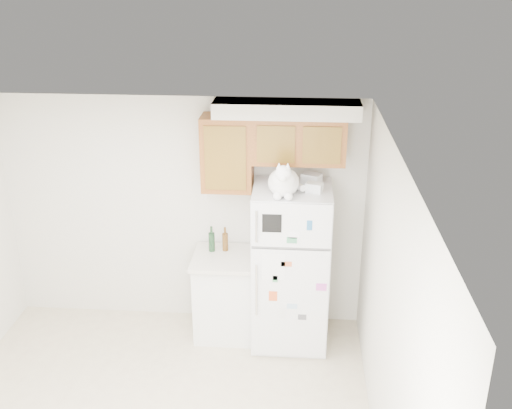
# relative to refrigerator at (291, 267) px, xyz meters

# --- Properties ---
(room_shell) EXTENTS (3.84, 4.04, 2.52)m
(room_shell) POSITION_rel_refrigerator_xyz_m (-1.03, -1.36, 0.82)
(room_shell) COLOR beige
(room_shell) RESTS_ON ground_plane
(refrigerator) EXTENTS (0.76, 0.78, 1.70)m
(refrigerator) POSITION_rel_refrigerator_xyz_m (0.00, 0.00, 0.00)
(refrigerator) COLOR white
(refrigerator) RESTS_ON ground_plane
(base_counter) EXTENTS (0.64, 0.64, 0.92)m
(base_counter) POSITION_rel_refrigerator_xyz_m (-0.69, 0.07, -0.39)
(base_counter) COLOR white
(base_counter) RESTS_ON ground_plane
(cat) EXTENTS (0.36, 0.53, 0.37)m
(cat) POSITION_rel_refrigerator_xyz_m (-0.08, -0.18, 0.99)
(cat) COLOR white
(cat) RESTS_ON refrigerator
(storage_box_back) EXTENTS (0.22, 0.19, 0.10)m
(storage_box_back) POSITION_rel_refrigerator_xyz_m (0.18, 0.17, 0.90)
(storage_box_back) COLOR white
(storage_box_back) RESTS_ON refrigerator
(storage_box_front) EXTENTS (0.18, 0.15, 0.09)m
(storage_box_front) POSITION_rel_refrigerator_xyz_m (0.20, -0.06, 0.89)
(storage_box_front) COLOR white
(storage_box_front) RESTS_ON refrigerator
(bottle_green) EXTENTS (0.06, 0.06, 0.28)m
(bottle_green) POSITION_rel_refrigerator_xyz_m (-0.83, 0.17, 0.21)
(bottle_green) COLOR #19381E
(bottle_green) RESTS_ON base_counter
(bottle_amber) EXTENTS (0.06, 0.06, 0.26)m
(bottle_amber) POSITION_rel_refrigerator_xyz_m (-0.69, 0.19, 0.20)
(bottle_amber) COLOR #593814
(bottle_amber) RESTS_ON base_counter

